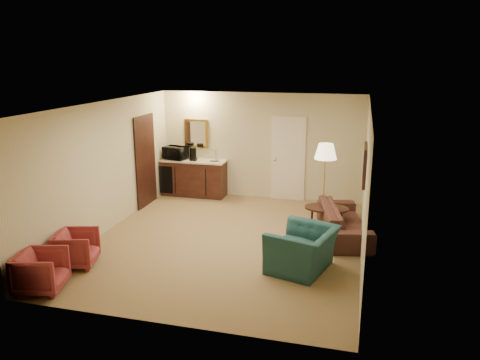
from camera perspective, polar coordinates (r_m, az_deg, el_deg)
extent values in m
plane|color=olive|center=(9.08, -1.60, -7.37)|extent=(6.00, 6.00, 0.00)
cube|color=beige|center=(11.52, 2.51, 4.15)|extent=(5.00, 0.02, 2.60)
cube|color=beige|center=(9.66, -16.06, 1.50)|extent=(0.02, 6.00, 2.60)
cube|color=beige|center=(8.35, 15.05, -0.48)|extent=(0.02, 6.00, 2.60)
cube|color=white|center=(8.45, -1.73, 9.18)|extent=(5.00, 6.00, 0.02)
cube|color=beige|center=(11.42, 5.90, 2.59)|extent=(0.82, 0.06, 2.05)
cube|color=black|center=(11.16, -11.45, 2.21)|extent=(0.06, 0.98, 2.10)
cube|color=gold|center=(11.90, -5.33, 5.67)|extent=(0.62, 0.04, 0.72)
cube|color=black|center=(8.68, 14.90, 1.81)|extent=(0.06, 0.90, 0.70)
cube|color=#3D1E13|center=(11.89, -5.62, 0.29)|extent=(1.64, 0.58, 0.92)
imported|color=black|center=(9.41, 12.55, -4.31)|extent=(1.03, 2.13, 0.80)
imported|color=#1B4444|center=(7.80, 7.64, -7.56)|extent=(0.99, 1.25, 0.96)
imported|color=#95303B|center=(8.40, -19.35, -7.68)|extent=(0.77, 0.79, 0.67)
imported|color=#95303B|center=(7.73, -23.12, -9.99)|extent=(0.78, 0.81, 0.69)
cube|color=black|center=(9.63, 10.46, -4.70)|extent=(0.93, 0.66, 0.51)
cube|color=gold|center=(9.83, 10.23, -0.53)|extent=(0.58, 0.58, 1.73)
cylinder|color=black|center=(11.71, -2.70, -1.55)|extent=(0.25, 0.25, 0.26)
imported|color=black|center=(11.90, -7.89, 3.46)|extent=(0.64, 0.45, 0.39)
cylinder|color=black|center=(11.70, -5.76, 3.17)|extent=(0.21, 0.21, 0.32)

